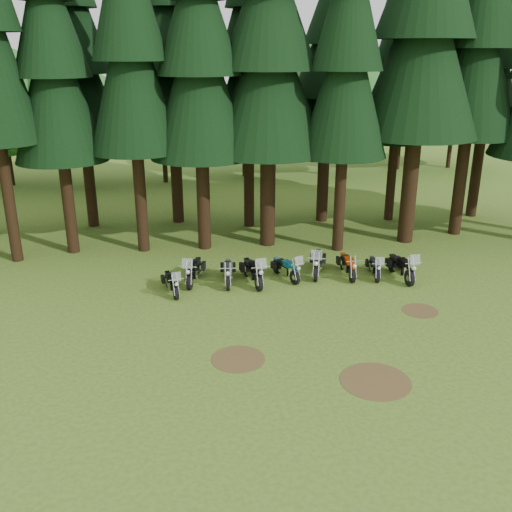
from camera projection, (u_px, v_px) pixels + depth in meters
The scene contains 33 objects.
ground at pixel (311, 325), 21.09m from camera, with size 120.00×120.00×0.00m, color #3F6418.
pine_front_2 at pixel (50, 47), 25.39m from camera, with size 4.32×4.32×16.22m.
pine_front_3 at pixel (128, 27), 25.35m from camera, with size 4.32×4.32×17.57m.
pine_front_4 at pixel (198, 45), 25.98m from camera, with size 4.95×4.95×16.33m.
pine_front_5 at pixel (269, 40), 26.43m from camera, with size 5.81×5.81×16.72m.
pine_front_6 at pixel (348, 39), 25.62m from camera, with size 4.15×4.15×16.75m.
pine_front_7 at pixel (427, 3), 26.35m from camera, with size 5.98×5.98×19.41m.
pine_front_8 at pixel (481, 15), 27.78m from camera, with size 4.79×4.79×18.63m.
pine_back_1 at pixel (76, 47), 29.67m from camera, with size 4.52×4.52×16.22m.
pine_back_2 at pixel (170, 46), 30.44m from camera, with size 4.85×4.85×16.30m.
pine_back_3 at pixel (248, 47), 29.71m from camera, with size 4.35×4.35×16.20m.
pine_back_4 at pixel (327, 75), 31.16m from camera, with size 4.94×4.94×13.78m.
pine_back_5 at pixel (402, 46), 30.89m from camera, with size 3.94×3.94×16.33m.
pine_back_6 at pixel (494, 43), 31.57m from camera, with size 4.59×4.59×16.58m.
decid_1 at pixel (5, 105), 40.57m from camera, with size 7.91×7.69×9.88m.
decid_2 at pixel (85, 118), 40.79m from camera, with size 6.72×6.53×8.40m.
decid_3 at pixel (166, 122), 42.14m from camera, with size 6.12×5.95×7.65m.
decid_4 at pixel (248, 121), 44.24m from camera, with size 5.93×5.76×7.41m.
decid_5 at pixel (335, 95), 44.05m from camera, with size 8.45×8.21×10.56m.
decid_6 at pixel (407, 106), 46.60m from camera, with size 7.06×6.86×8.82m.
decid_7 at pixel (462, 93), 46.78m from camera, with size 8.44×8.20×10.55m.
dirt_patch_0 at pixel (238, 359), 18.78m from camera, with size 1.80×1.80×0.01m, color #4C3D1E.
dirt_patch_1 at pixel (420, 311), 22.23m from camera, with size 1.40×1.40×0.01m, color #4C3D1E.
dirt_patch_2 at pixel (375, 381), 17.53m from camera, with size 2.20×2.20×0.01m, color #4C3D1E.
motorcycle_0 at pixel (172, 284), 23.70m from camera, with size 0.67×2.05×1.29m.
motorcycle_1 at pixel (194, 271), 24.80m from camera, with size 0.95×2.38×1.51m.
motorcycle_2 at pixel (228, 273), 24.73m from camera, with size 0.43×2.26×0.92m.
motorcycle_3 at pixel (253, 272), 24.65m from camera, with size 0.66×2.49×1.56m.
motorcycle_4 at pixel (286, 269), 25.18m from camera, with size 0.99×2.14×1.38m.
motorcycle_5 at pixel (317, 263), 25.68m from camera, with size 1.06×2.44×1.56m.
motorcycle_6 at pixel (348, 266), 25.53m from camera, with size 0.36×2.26×0.92m.
motorcycle_7 at pixel (374, 268), 25.44m from camera, with size 0.59×2.02×1.27m.
motorcycle_8 at pixel (401, 268), 25.16m from camera, with size 0.49×2.45×1.54m.
Camera 1 is at (-5.07, -18.36, 9.62)m, focal length 40.00 mm.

